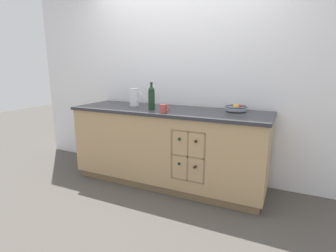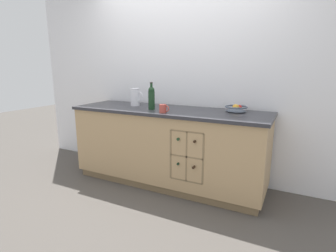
{
  "view_description": "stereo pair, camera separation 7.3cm",
  "coord_description": "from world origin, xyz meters",
  "px_view_note": "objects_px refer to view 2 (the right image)",
  "views": [
    {
      "loc": [
        1.3,
        -2.74,
        1.4
      ],
      "look_at": [
        0.0,
        0.0,
        0.72
      ],
      "focal_mm": 28.0,
      "sensor_mm": 36.0,
      "label": 1
    },
    {
      "loc": [
        1.37,
        -2.7,
        1.4
      ],
      "look_at": [
        0.0,
        0.0,
        0.72
      ],
      "focal_mm": 28.0,
      "sensor_mm": 36.0,
      "label": 2
    }
  ],
  "objects_px": {
    "white_pitcher": "(135,97)",
    "ceramic_mug": "(163,109)",
    "standing_wine_bottle": "(151,97)",
    "fruit_bowl": "(236,108)"
  },
  "relations": [
    {
      "from": "white_pitcher",
      "to": "ceramic_mug",
      "type": "bearing_deg",
      "value": -28.9
    },
    {
      "from": "ceramic_mug",
      "to": "standing_wine_bottle",
      "type": "xyz_separation_m",
      "value": [
        -0.23,
        0.15,
        0.09
      ]
    },
    {
      "from": "white_pitcher",
      "to": "standing_wine_bottle",
      "type": "height_order",
      "value": "standing_wine_bottle"
    },
    {
      "from": "white_pitcher",
      "to": "ceramic_mug",
      "type": "height_order",
      "value": "white_pitcher"
    },
    {
      "from": "white_pitcher",
      "to": "standing_wine_bottle",
      "type": "distance_m",
      "value": 0.38
    },
    {
      "from": "white_pitcher",
      "to": "ceramic_mug",
      "type": "relative_size",
      "value": 1.9
    },
    {
      "from": "fruit_bowl",
      "to": "ceramic_mug",
      "type": "distance_m",
      "value": 0.81
    },
    {
      "from": "fruit_bowl",
      "to": "standing_wine_bottle",
      "type": "bearing_deg",
      "value": -163.63
    },
    {
      "from": "standing_wine_bottle",
      "to": "fruit_bowl",
      "type": "bearing_deg",
      "value": 16.37
    },
    {
      "from": "fruit_bowl",
      "to": "white_pitcher",
      "type": "height_order",
      "value": "white_pitcher"
    }
  ]
}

